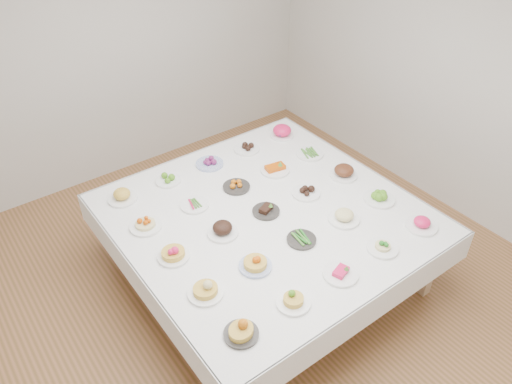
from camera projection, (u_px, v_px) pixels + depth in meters
room_envelope at (245, 109)px, 3.41m from camera, size 5.02×5.02×2.81m
display_table at (266, 218)px, 4.25m from camera, size 2.40×2.40×0.75m
dish_0 at (241, 328)px, 3.18m from camera, size 0.25×0.24×0.15m
dish_1 at (294, 298)px, 3.39m from camera, size 0.24×0.24×0.14m
dish_2 at (341, 272)px, 3.62m from camera, size 0.26×0.26×0.10m
dish_3 at (383, 245)px, 3.83m from camera, size 0.24×0.24×0.12m
dish_4 at (422, 221)px, 4.03m from camera, size 0.26×0.26×0.13m
dish_5 at (205, 286)px, 3.45m from camera, size 0.25×0.25×0.16m
dish_6 at (255, 261)px, 3.67m from camera, size 0.24×0.24×0.14m
dish_7 at (301, 239)px, 3.92m from camera, size 0.23×0.23×0.06m
dish_8 at (344, 214)px, 4.10m from camera, size 0.26×0.26×0.15m
dish_9 at (380, 195)px, 4.32m from camera, size 0.27×0.27×0.12m
dish_10 at (173, 251)px, 3.75m from camera, size 0.24×0.24×0.15m
dish_11 at (223, 229)px, 3.97m from camera, size 0.25×0.25×0.13m
dish_12 at (266, 209)px, 4.20m from camera, size 0.23×0.23×0.09m
dish_13 at (306, 190)px, 4.40m from camera, size 0.25×0.25×0.10m
dish_14 at (344, 169)px, 4.60m from camera, size 0.29×0.29×0.16m
dish_15 at (145, 221)px, 4.03m from camera, size 0.26×0.26×0.14m
dish_16 at (195, 204)px, 4.28m from camera, size 0.24×0.24×0.05m
dish_17 at (236, 185)px, 4.48m from camera, size 0.24×0.24×0.09m
dish_18 at (275, 166)px, 4.68m from camera, size 0.27×0.27×0.12m
dish_19 at (310, 153)px, 4.92m from camera, size 0.26×0.26×0.06m
dish_20 at (122, 195)px, 4.32m from camera, size 0.25×0.25×0.13m
dish_21 at (168, 179)px, 4.55m from camera, size 0.23×0.23×0.09m
dish_22 at (209, 161)px, 4.77m from camera, size 0.26×0.26×0.10m
dish_23 at (247, 147)px, 4.98m from camera, size 0.25×0.25×0.10m
dish_24 at (282, 130)px, 5.17m from camera, size 0.27×0.27×0.15m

